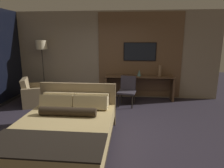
{
  "coord_description": "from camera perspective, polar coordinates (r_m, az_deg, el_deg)",
  "views": [
    {
      "loc": [
        0.78,
        -3.99,
        1.97
      ],
      "look_at": [
        0.33,
        0.79,
        0.85
      ],
      "focal_mm": 32.0,
      "sensor_mm": 36.0,
      "label": 1
    }
  ],
  "objects": [
    {
      "name": "bed",
      "position": [
        3.86,
        -13.4,
        -12.85
      ],
      "size": [
        1.73,
        2.26,
        0.97
      ],
      "color": "#33281E",
      "rests_on": "ground_plane"
    },
    {
      "name": "tv",
      "position": [
        6.53,
        7.95,
        9.13
      ],
      "size": [
        1.04,
        0.04,
        0.58
      ],
      "color": "black"
    },
    {
      "name": "desk",
      "position": [
        6.5,
        7.74,
        0.29
      ],
      "size": [
        2.18,
        0.45,
        0.78
      ],
      "color": "brown",
      "rests_on": "ground_plane"
    },
    {
      "name": "ground_plane",
      "position": [
        4.52,
        -5.29,
        -12.79
      ],
      "size": [
        16.0,
        16.0,
        0.0
      ],
      "primitive_type": "plane",
      "color": "#28232D"
    },
    {
      "name": "vase_tall",
      "position": [
        6.44,
        13.47,
        3.69
      ],
      "size": [
        0.1,
        0.1,
        0.35
      ],
      "color": "#846647",
      "rests_on": "desk"
    },
    {
      "name": "floor_lamp",
      "position": [
        6.82,
        -19.43,
        9.22
      ],
      "size": [
        0.34,
        0.34,
        1.89
      ],
      "color": "#282623",
      "rests_on": "ground_plane"
    },
    {
      "name": "desk_chair",
      "position": [
        5.91,
        4.44,
        -1.25
      ],
      "size": [
        0.57,
        0.57,
        0.86
      ],
      "rotation": [
        0.0,
        0.0,
        -0.18
      ],
      "color": "#38333D",
      "rests_on": "ground_plane"
    },
    {
      "name": "armchair_by_window",
      "position": [
        6.43,
        -20.4,
        -3.01
      ],
      "size": [
        1.11,
        1.13,
        0.81
      ],
      "rotation": [
        0.0,
        0.0,
        1.94
      ],
      "color": "#998460",
      "rests_on": "ground_plane"
    },
    {
      "name": "wall_back_tv_panel",
      "position": [
        6.63,
        -0.03,
        8.2
      ],
      "size": [
        7.2,
        0.09,
        2.8
      ],
      "color": "gray",
      "rests_on": "ground_plane"
    },
    {
      "name": "vase_short",
      "position": [
        6.37,
        7.78,
        3.18
      ],
      "size": [
        0.13,
        0.13,
        0.2
      ],
      "color": "#4C706B",
      "rests_on": "desk"
    }
  ]
}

